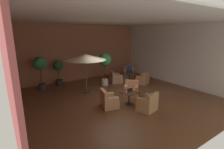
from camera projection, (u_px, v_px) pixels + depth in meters
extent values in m
cube|color=brown|center=(117.00, 98.00, 9.21)|extent=(9.94, 9.56, 0.02)
cube|color=#A16446|center=(80.00, 53.00, 12.53)|extent=(9.94, 0.08, 4.08)
cube|color=#943F3E|center=(7.00, 74.00, 6.04)|extent=(0.08, 9.56, 4.08)
cube|color=silver|center=(176.00, 55.00, 11.40)|extent=(0.08, 9.56, 4.08)
cube|color=silver|center=(117.00, 20.00, 8.22)|extent=(9.94, 9.56, 0.06)
cylinder|color=black|center=(129.00, 104.00, 8.40)|extent=(0.39, 0.39, 0.02)
cylinder|color=black|center=(129.00, 98.00, 8.33)|extent=(0.07, 0.07, 0.60)
cube|color=#492618|center=(129.00, 92.00, 8.26)|extent=(0.74, 0.74, 0.03)
cube|color=#B97A55|center=(131.00, 93.00, 9.33)|extent=(1.03, 1.03, 0.45)
cube|color=#B97A55|center=(132.00, 84.00, 9.48)|extent=(0.63, 0.65, 0.44)
cube|color=#B97A55|center=(137.00, 88.00, 9.15)|extent=(0.50, 0.48, 0.20)
cube|color=#B97A55|center=(126.00, 87.00, 9.28)|extent=(0.50, 0.48, 0.20)
cube|color=tan|center=(110.00, 103.00, 8.01)|extent=(0.90, 0.96, 0.40)
cube|color=tan|center=(104.00, 95.00, 7.81)|extent=(0.35, 0.82, 0.46)
cube|color=tan|center=(108.00, 95.00, 8.25)|extent=(0.59, 0.29, 0.20)
cube|color=tan|center=(113.00, 100.00, 7.66)|extent=(0.59, 0.29, 0.20)
cube|color=tan|center=(147.00, 106.00, 7.67)|extent=(0.96, 0.87, 0.44)
cube|color=tan|center=(153.00, 98.00, 7.39)|extent=(0.83, 0.34, 0.44)
cube|color=tan|center=(142.00, 101.00, 7.37)|extent=(0.25, 0.56, 0.22)
cube|color=tan|center=(150.00, 97.00, 7.87)|extent=(0.25, 0.56, 0.22)
cylinder|color=black|center=(129.00, 81.00, 12.40)|extent=(0.34, 0.34, 0.02)
cylinder|color=black|center=(130.00, 77.00, 12.33)|extent=(0.07, 0.07, 0.60)
cube|color=#433218|center=(130.00, 73.00, 12.26)|extent=(0.70, 0.70, 0.03)
cube|color=#AE7A60|center=(116.00, 80.00, 12.05)|extent=(0.99, 1.01, 0.42)
cube|color=#AE7A60|center=(112.00, 75.00, 11.87)|extent=(0.40, 0.83, 0.39)
cube|color=#AE7A60|center=(115.00, 74.00, 12.30)|extent=(0.63, 0.32, 0.22)
cube|color=#AE7A60|center=(118.00, 76.00, 11.68)|extent=(0.63, 0.32, 0.22)
cube|color=tan|center=(142.00, 81.00, 11.78)|extent=(1.02, 0.96, 0.42)
cube|color=tan|center=(146.00, 75.00, 11.52)|extent=(0.82, 0.44, 0.46)
cube|color=tan|center=(140.00, 77.00, 11.46)|extent=(0.35, 0.58, 0.20)
cube|color=tan|center=(144.00, 75.00, 11.99)|extent=(0.35, 0.58, 0.20)
cube|color=tan|center=(129.00, 75.00, 13.36)|extent=(1.09, 1.10, 0.46)
cube|color=tan|center=(129.00, 69.00, 13.56)|extent=(0.72, 0.61, 0.39)
cube|color=tan|center=(133.00, 71.00, 13.22)|extent=(0.48, 0.57, 0.21)
cube|color=tan|center=(125.00, 71.00, 13.26)|extent=(0.48, 0.57, 0.21)
cylinder|color=#2D2D2D|center=(87.00, 92.00, 10.02)|extent=(0.32, 0.32, 0.08)
cylinder|color=brown|center=(86.00, 74.00, 9.75)|extent=(0.06, 0.06, 2.27)
cone|color=beige|center=(85.00, 57.00, 9.51)|extent=(2.36, 2.36, 0.34)
cylinder|color=#302C29|center=(59.00, 82.00, 11.49)|extent=(0.48, 0.48, 0.37)
cylinder|color=brown|center=(59.00, 75.00, 11.36)|extent=(0.06, 0.06, 0.70)
sphere|color=#296333|center=(58.00, 65.00, 11.21)|extent=(0.69, 0.69, 0.69)
cylinder|color=#333237|center=(42.00, 87.00, 10.43)|extent=(0.43, 0.43, 0.40)
cylinder|color=brown|center=(41.00, 76.00, 10.26)|extent=(0.06, 0.06, 0.95)
sphere|color=#2C7642|center=(40.00, 63.00, 10.07)|extent=(0.80, 0.80, 0.80)
cylinder|color=beige|center=(105.00, 82.00, 11.41)|extent=(0.43, 0.43, 0.44)
cylinder|color=brown|center=(105.00, 72.00, 11.24)|extent=(0.06, 0.06, 0.95)
sphere|color=#2C773E|center=(105.00, 60.00, 11.04)|extent=(0.89, 0.89, 0.89)
cube|color=#273D95|center=(129.00, 69.00, 13.25)|extent=(0.43, 0.41, 0.48)
sphere|color=#AD7A54|center=(129.00, 65.00, 13.17)|extent=(0.18, 0.18, 0.18)
cylinder|color=white|center=(128.00, 91.00, 8.27)|extent=(0.08, 0.08, 0.11)
cube|color=#9EA0A5|center=(129.00, 91.00, 8.32)|extent=(0.34, 0.26, 0.01)
cube|color=black|center=(130.00, 90.00, 8.20)|extent=(0.31, 0.06, 0.19)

